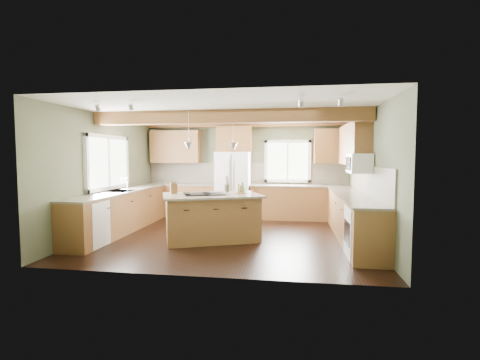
# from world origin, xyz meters

# --- Properties ---
(floor) EXTENTS (5.60, 5.60, 0.00)m
(floor) POSITION_xyz_m (0.00, 0.00, 0.00)
(floor) COLOR black
(floor) RESTS_ON ground
(ceiling) EXTENTS (5.60, 5.60, 0.00)m
(ceiling) POSITION_xyz_m (0.00, 0.00, 2.60)
(ceiling) COLOR silver
(ceiling) RESTS_ON wall_back
(wall_back) EXTENTS (5.60, 0.00, 5.60)m
(wall_back) POSITION_xyz_m (0.00, 2.50, 1.30)
(wall_back) COLOR #4C523A
(wall_back) RESTS_ON ground
(wall_left) EXTENTS (0.00, 5.00, 5.00)m
(wall_left) POSITION_xyz_m (-2.80, 0.00, 1.30)
(wall_left) COLOR #4C523A
(wall_left) RESTS_ON ground
(wall_right) EXTENTS (0.00, 5.00, 5.00)m
(wall_right) POSITION_xyz_m (2.80, 0.00, 1.30)
(wall_right) COLOR #4C523A
(wall_right) RESTS_ON ground
(ceiling_beam) EXTENTS (5.55, 0.26, 0.26)m
(ceiling_beam) POSITION_xyz_m (0.00, -0.32, 2.47)
(ceiling_beam) COLOR #5A3619
(ceiling_beam) RESTS_ON ceiling
(soffit_trim) EXTENTS (5.55, 0.20, 0.10)m
(soffit_trim) POSITION_xyz_m (0.00, 2.40, 2.54)
(soffit_trim) COLOR #5A3619
(soffit_trim) RESTS_ON ceiling
(backsplash_back) EXTENTS (5.58, 0.03, 0.58)m
(backsplash_back) POSITION_xyz_m (0.00, 2.48, 1.21)
(backsplash_back) COLOR brown
(backsplash_back) RESTS_ON wall_back
(backsplash_right) EXTENTS (0.03, 3.70, 0.58)m
(backsplash_right) POSITION_xyz_m (2.78, 0.05, 1.21)
(backsplash_right) COLOR brown
(backsplash_right) RESTS_ON wall_right
(base_cab_back_left) EXTENTS (2.02, 0.60, 0.88)m
(base_cab_back_left) POSITION_xyz_m (-1.79, 2.20, 0.44)
(base_cab_back_left) COLOR brown
(base_cab_back_left) RESTS_ON floor
(counter_back_left) EXTENTS (2.06, 0.64, 0.04)m
(counter_back_left) POSITION_xyz_m (-1.79, 2.20, 0.90)
(counter_back_left) COLOR #4E4539
(counter_back_left) RESTS_ON base_cab_back_left
(base_cab_back_right) EXTENTS (2.62, 0.60, 0.88)m
(base_cab_back_right) POSITION_xyz_m (1.49, 2.20, 0.44)
(base_cab_back_right) COLOR brown
(base_cab_back_right) RESTS_ON floor
(counter_back_right) EXTENTS (2.66, 0.64, 0.04)m
(counter_back_right) POSITION_xyz_m (1.49, 2.20, 0.90)
(counter_back_right) COLOR #4E4539
(counter_back_right) RESTS_ON base_cab_back_right
(base_cab_left) EXTENTS (0.60, 3.70, 0.88)m
(base_cab_left) POSITION_xyz_m (-2.50, 0.05, 0.44)
(base_cab_left) COLOR brown
(base_cab_left) RESTS_ON floor
(counter_left) EXTENTS (0.64, 3.74, 0.04)m
(counter_left) POSITION_xyz_m (-2.50, 0.05, 0.90)
(counter_left) COLOR #4E4539
(counter_left) RESTS_ON base_cab_left
(base_cab_right) EXTENTS (0.60, 3.70, 0.88)m
(base_cab_right) POSITION_xyz_m (2.50, 0.05, 0.44)
(base_cab_right) COLOR brown
(base_cab_right) RESTS_ON floor
(counter_right) EXTENTS (0.64, 3.74, 0.04)m
(counter_right) POSITION_xyz_m (2.50, 0.05, 0.90)
(counter_right) COLOR #4E4539
(counter_right) RESTS_ON base_cab_right
(upper_cab_back_left) EXTENTS (1.40, 0.35, 0.90)m
(upper_cab_back_left) POSITION_xyz_m (-1.99, 2.33, 1.95)
(upper_cab_back_left) COLOR brown
(upper_cab_back_left) RESTS_ON wall_back
(upper_cab_over_fridge) EXTENTS (0.96, 0.35, 0.70)m
(upper_cab_over_fridge) POSITION_xyz_m (-0.30, 2.33, 2.15)
(upper_cab_over_fridge) COLOR brown
(upper_cab_over_fridge) RESTS_ON wall_back
(upper_cab_right) EXTENTS (0.35, 2.20, 0.90)m
(upper_cab_right) POSITION_xyz_m (2.62, 0.90, 1.95)
(upper_cab_right) COLOR brown
(upper_cab_right) RESTS_ON wall_right
(upper_cab_back_corner) EXTENTS (0.90, 0.35, 0.90)m
(upper_cab_back_corner) POSITION_xyz_m (2.30, 2.33, 1.95)
(upper_cab_back_corner) COLOR brown
(upper_cab_back_corner) RESTS_ON wall_back
(window_left) EXTENTS (0.04, 1.60, 1.05)m
(window_left) POSITION_xyz_m (-2.78, 0.05, 1.55)
(window_left) COLOR white
(window_left) RESTS_ON wall_left
(window_back) EXTENTS (1.10, 0.04, 1.00)m
(window_back) POSITION_xyz_m (1.15, 2.48, 1.55)
(window_back) COLOR white
(window_back) RESTS_ON wall_back
(sink) EXTENTS (0.50, 0.65, 0.03)m
(sink) POSITION_xyz_m (-2.50, 0.05, 0.91)
(sink) COLOR #262628
(sink) RESTS_ON counter_left
(faucet) EXTENTS (0.02, 0.02, 0.28)m
(faucet) POSITION_xyz_m (-2.32, 0.05, 1.05)
(faucet) COLOR #B2B2B7
(faucet) RESTS_ON sink
(dishwasher) EXTENTS (0.60, 0.60, 0.84)m
(dishwasher) POSITION_xyz_m (-2.49, -1.25, 0.43)
(dishwasher) COLOR white
(dishwasher) RESTS_ON floor
(oven) EXTENTS (0.60, 0.72, 0.84)m
(oven) POSITION_xyz_m (2.49, -1.25, 0.43)
(oven) COLOR white
(oven) RESTS_ON floor
(microwave) EXTENTS (0.40, 0.70, 0.38)m
(microwave) POSITION_xyz_m (2.58, -0.05, 1.55)
(microwave) COLOR white
(microwave) RESTS_ON wall_right
(pendant_left) EXTENTS (0.18, 0.18, 0.16)m
(pendant_left) POSITION_xyz_m (-0.75, -0.48, 1.88)
(pendant_left) COLOR #B2B2B7
(pendant_left) RESTS_ON ceiling
(pendant_right) EXTENTS (0.18, 0.18, 0.16)m
(pendant_right) POSITION_xyz_m (0.08, -0.15, 1.88)
(pendant_right) COLOR #B2B2B7
(pendant_right) RESTS_ON ceiling
(refrigerator) EXTENTS (0.90, 0.74, 1.80)m
(refrigerator) POSITION_xyz_m (-0.30, 2.12, 0.90)
(refrigerator) COLOR white
(refrigerator) RESTS_ON floor
(island) EXTENTS (2.08, 1.69, 0.88)m
(island) POSITION_xyz_m (-0.33, -0.32, 0.44)
(island) COLOR brown
(island) RESTS_ON floor
(island_top) EXTENTS (2.23, 1.85, 0.04)m
(island_top) POSITION_xyz_m (-0.33, -0.32, 0.90)
(island_top) COLOR #4E4539
(island_top) RESTS_ON island
(cooktop) EXTENTS (0.92, 0.77, 0.02)m
(cooktop) POSITION_xyz_m (-0.47, -0.37, 0.93)
(cooktop) COLOR black
(cooktop) RESTS_ON island_top
(knife_block) EXTENTS (0.16, 0.15, 0.22)m
(knife_block) POSITION_xyz_m (-1.11, -0.35, 1.03)
(knife_block) COLOR brown
(knife_block) RESTS_ON island_top
(utensil_crock) EXTENTS (0.15, 0.15, 0.16)m
(utensil_crock) POSITION_xyz_m (-0.12, 0.23, 1.00)
(utensil_crock) COLOR #3F3632
(utensil_crock) RESTS_ON island_top
(bottle_tray) EXTENTS (0.28, 0.28, 0.22)m
(bottle_tray) POSITION_xyz_m (0.22, -0.03, 1.03)
(bottle_tray) COLOR brown
(bottle_tray) RESTS_ON island_top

